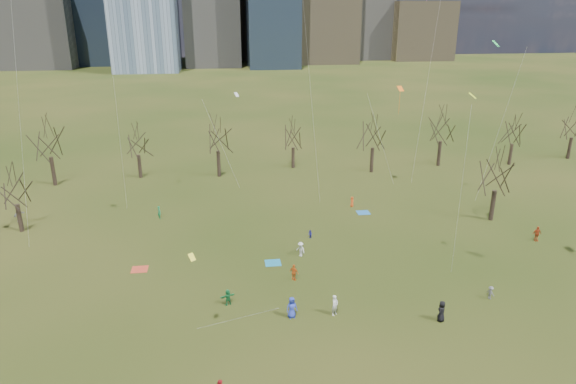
{
  "coord_description": "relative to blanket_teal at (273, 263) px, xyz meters",
  "views": [
    {
      "loc": [
        -6.51,
        -36.44,
        24.5
      ],
      "look_at": [
        0.0,
        12.0,
        7.0
      ],
      "focal_mm": 32.0,
      "sensor_mm": 36.0,
      "label": 1
    }
  ],
  "objects": [
    {
      "name": "person_4",
      "position": [
        1.63,
        -3.78,
        0.81
      ],
      "size": [
        1.0,
        0.93,
        1.65
      ],
      "primitive_type": "imported",
      "rotation": [
        0.0,
        0.0,
        2.45
      ],
      "color": "orange",
      "rests_on": "ground"
    },
    {
      "name": "person_6",
      "position": [
        12.76,
        -12.13,
        0.91
      ],
      "size": [
        1.06,
        1.05,
        1.85
      ],
      "primitive_type": "imported",
      "rotation": [
        0.0,
        0.0,
        3.91
      ],
      "color": "black",
      "rests_on": "ground"
    },
    {
      "name": "person_10",
      "position": [
        29.75,
        1.34,
        0.86
      ],
      "size": [
        1.03,
        0.44,
        1.74
      ],
      "primitive_type": "imported",
      "rotation": [
        0.0,
        0.0,
        0.02
      ],
      "color": "#C0431B",
      "rests_on": "ground"
    },
    {
      "name": "person_8",
      "position": [
        4.79,
        5.33,
        0.49
      ],
      "size": [
        0.55,
        0.6,
        1.01
      ],
      "primitive_type": "imported",
      "rotation": [
        0.0,
        0.0,
        5.15
      ],
      "color": "navy",
      "rests_on": "ground"
    },
    {
      "name": "person_11",
      "position": [
        -29.53,
        14.93,
        0.85
      ],
      "size": [
        1.15,
        1.67,
        1.73
      ],
      "primitive_type": "imported",
      "rotation": [
        0.0,
        0.0,
        1.13
      ],
      "color": "slate",
      "rests_on": "ground"
    },
    {
      "name": "person_9",
      "position": [
        3.04,
        1.16,
        0.78
      ],
      "size": [
        1.13,
        1.16,
        1.6
      ],
      "primitive_type": "imported",
      "rotation": [
        0.0,
        0.0,
        5.44
      ],
      "color": "silver",
      "rests_on": "ground"
    },
    {
      "name": "person_1",
      "position": [
        4.2,
        -10.05,
        0.91
      ],
      "size": [
        0.8,
        0.78,
        1.85
      ],
      "primitive_type": "imported",
      "rotation": [
        0.0,
        0.0,
        0.72
      ],
      "color": "silver",
      "rests_on": "ground"
    },
    {
      "name": "person_12",
      "position": [
        11.96,
        14.39,
        0.68
      ],
      "size": [
        0.71,
        0.8,
        1.38
      ],
      "primitive_type": "imported",
      "rotation": [
        0.0,
        0.0,
        1.08
      ],
      "color": "#E45019",
      "rests_on": "ground"
    },
    {
      "name": "blanket_teal",
      "position": [
        0.0,
        0.0,
        0.0
      ],
      "size": [
        1.6,
        1.5,
        0.03
      ],
      "primitive_type": "cube",
      "color": "#196F96",
      "rests_on": "ground"
    },
    {
      "name": "person_13",
      "position": [
        -12.66,
        13.71,
        0.79
      ],
      "size": [
        0.59,
        0.69,
        1.6
      ],
      "primitive_type": "imported",
      "rotation": [
        0.0,
        0.0,
        2.0
      ],
      "color": "#1B7C43",
      "rests_on": "ground"
    },
    {
      "name": "ground",
      "position": [
        1.79,
        -10.24,
        -0.01
      ],
      "size": [
        500.0,
        500.0,
        0.0
      ],
      "primitive_type": "plane",
      "color": "black",
      "rests_on": "ground"
    },
    {
      "name": "bare_tree_row",
      "position": [
        1.71,
        26.98,
        6.1
      ],
      "size": [
        113.04,
        29.8,
        9.5
      ],
      "color": "black",
      "rests_on": "ground"
    },
    {
      "name": "blanket_crimson",
      "position": [
        -13.32,
        0.38,
        0.0
      ],
      "size": [
        1.6,
        1.5,
        0.03
      ],
      "primitive_type": "cube",
      "color": "#BA3B25",
      "rests_on": "ground"
    },
    {
      "name": "person_5",
      "position": [
        -4.72,
        -7.25,
        0.72
      ],
      "size": [
        1.43,
        0.91,
        1.48
      ],
      "primitive_type": "imported",
      "rotation": [
        0.0,
        0.0,
        3.52
      ],
      "color": "#1B7A3B",
      "rests_on": "ground"
    },
    {
      "name": "kites_airborne",
      "position": [
        5.2,
        6.57,
        13.28
      ],
      "size": [
        69.79,
        40.37,
        28.97
      ],
      "color": "#DDFF28",
      "rests_on": "ground"
    },
    {
      "name": "person_0",
      "position": [
        0.53,
        -9.97,
        0.94
      ],
      "size": [
        1.02,
        0.75,
        1.9
      ],
      "primitive_type": "imported",
      "rotation": [
        0.0,
        0.0,
        0.17
      ],
      "color": "#2A3DB9",
      "rests_on": "ground"
    },
    {
      "name": "person_3",
      "position": [
        18.55,
        -9.41,
        0.6
      ],
      "size": [
        0.7,
        0.91,
        1.24
      ],
      "primitive_type": "imported",
      "rotation": [
        0.0,
        0.0,
        1.91
      ],
      "color": "#5D5C61",
      "rests_on": "ground"
    },
    {
      "name": "blanket_navy",
      "position": [
        12.87,
        12.11,
        0.0
      ],
      "size": [
        1.6,
        1.5,
        0.03
      ],
      "primitive_type": "cube",
      "color": "#2262A1",
      "rests_on": "ground"
    }
  ]
}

